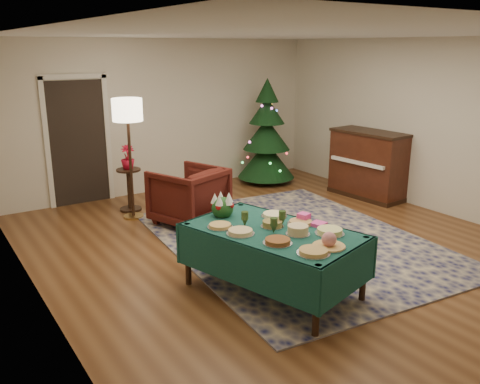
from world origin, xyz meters
TOP-DOWN VIEW (x-y plane):
  - room_shell at (0.00, 0.00)m, footprint 7.00×7.00m
  - doorway at (-1.60, 3.48)m, footprint 1.08×0.04m
  - rug at (0.25, 0.09)m, footprint 3.58×4.48m
  - buffet_table at (-0.89, -0.92)m, footprint 1.54×2.06m
  - platter_0 at (-0.97, -1.63)m, footprint 0.31×0.31m
  - platter_1 at (-0.74, -1.59)m, footprint 0.32×0.32m
  - platter_2 at (-0.48, -1.33)m, footprint 0.30×0.30m
  - platter_3 at (-1.09, -1.25)m, footprint 0.29×0.29m
  - platter_4 at (-0.77, -1.16)m, footprint 0.25×0.25m
  - platter_5 at (-0.54, -0.93)m, footprint 0.29×0.29m
  - platter_6 at (-1.25, -0.83)m, footprint 0.29×0.29m
  - platter_7 at (-0.85, -0.84)m, footprint 0.25×0.25m
  - platter_8 at (-0.62, -0.57)m, footprint 0.29×0.29m
  - platter_9 at (-1.32, -0.55)m, footprint 0.27×0.27m
  - goblet_0 at (-1.08, -0.67)m, footprint 0.08×0.08m
  - goblet_1 at (-0.74, -0.86)m, footprint 0.08×0.08m
  - goblet_2 at (-0.95, -1.00)m, footprint 0.08×0.08m
  - napkin_stack at (-0.41, -1.08)m, footprint 0.18×0.18m
  - gift_box at (-0.46, -0.89)m, footprint 0.14×0.14m
  - centerpiece at (-1.09, -0.23)m, footprint 0.26×0.26m
  - armchair at (-0.59, 1.56)m, footprint 1.15×1.12m
  - floor_lamp at (-1.19, 2.27)m, footprint 0.44×0.44m
  - side_table at (-1.09, 2.64)m, footprint 0.38×0.38m
  - potted_plant at (-1.09, 2.64)m, footprint 0.21×0.38m
  - christmas_tree at (1.82, 2.90)m, footprint 1.32×1.32m
  - piano at (2.70, 1.10)m, footprint 0.72×1.39m

SIDE VIEW (x-z plane):
  - rug at x=0.25m, z-range 0.00..0.02m
  - side_table at x=-1.09m, z-range -0.01..0.68m
  - armchair at x=-0.59m, z-range 0.00..0.94m
  - piano at x=2.70m, z-range -0.01..1.15m
  - buffet_table at x=-0.89m, z-range 0.22..0.93m
  - platter_5 at x=-0.54m, z-range 0.71..0.75m
  - platter_8 at x=-0.62m, z-range 0.71..0.75m
  - platter_9 at x=-1.32m, z-range 0.71..0.75m
  - napkin_stack at x=-0.41m, z-range 0.71..0.75m
  - platter_0 at x=-0.97m, z-range 0.71..0.76m
  - platter_3 at x=-1.09m, z-range 0.71..0.76m
  - platter_6 at x=-1.25m, z-range 0.71..0.76m
  - platter_2 at x=-0.48m, z-range 0.71..0.77m
  - platter_7 at x=-0.85m, z-range 0.71..0.78m
  - platter_4 at x=-0.77m, z-range 0.71..0.81m
  - gift_box at x=-0.46m, z-range 0.71..0.81m
  - platter_1 at x=-0.74m, z-range 0.70..0.85m
  - potted_plant at x=-1.09m, z-range 0.69..0.90m
  - goblet_0 at x=-1.08m, z-range 0.72..0.89m
  - goblet_1 at x=-0.74m, z-range 0.72..0.89m
  - goblet_2 at x=-0.95m, z-range 0.72..0.89m
  - centerpiece at x=-1.09m, z-range 0.69..0.99m
  - christmas_tree at x=1.82m, z-range -0.10..1.90m
  - doorway at x=-1.60m, z-range 0.02..2.18m
  - room_shell at x=0.00m, z-range -2.15..4.85m
  - floor_lamp at x=-1.19m, z-range 0.64..2.47m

